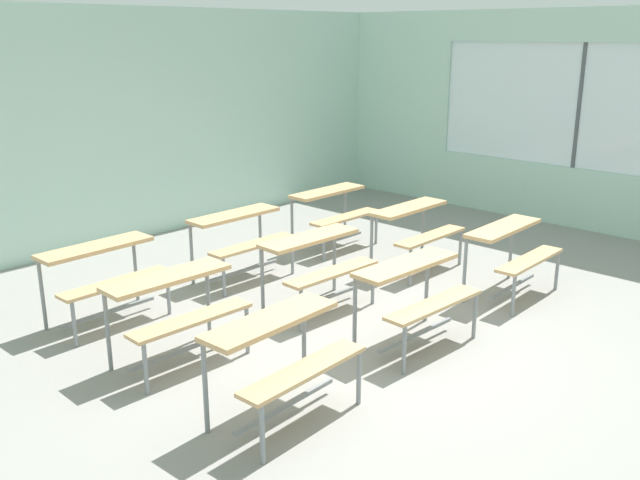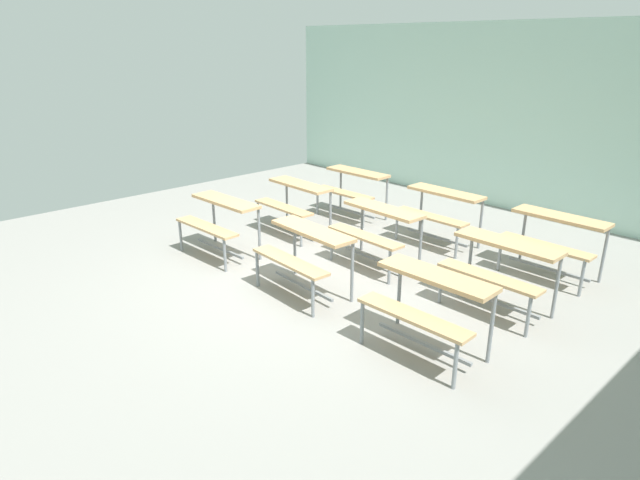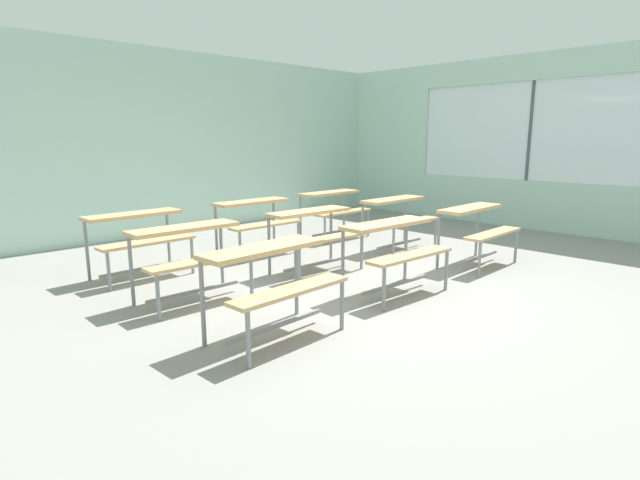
{
  "view_description": "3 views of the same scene",
  "coord_description": "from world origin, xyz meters",
  "px_view_note": "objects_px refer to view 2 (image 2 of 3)",
  "views": [
    {
      "loc": [
        -4.42,
        -3.53,
        2.67
      ],
      "look_at": [
        0.27,
        0.93,
        0.72
      ],
      "focal_mm": 38.73,
      "sensor_mm": 36.0,
      "label": 1
    },
    {
      "loc": [
        4.41,
        -3.9,
        2.67
      ],
      "look_at": [
        -0.03,
        0.24,
        0.44
      ],
      "focal_mm": 30.31,
      "sensor_mm": 36.0,
      "label": 2
    },
    {
      "loc": [
        -3.8,
        -3.3,
        1.6
      ],
      "look_at": [
        -0.32,
        0.28,
        0.57
      ],
      "focal_mm": 28.0,
      "sensor_mm": 36.0,
      "label": 3
    }
  ],
  "objects_px": {
    "desk_bench_r0c2": "(428,296)",
    "desk_bench_r1c1": "(377,223)",
    "desk_bench_r1c0": "(295,196)",
    "desk_bench_r2c2": "(555,232)",
    "desk_bench_r0c0": "(219,214)",
    "desk_bench_r0c1": "(305,246)",
    "desk_bench_r1c2": "(501,260)",
    "desk_bench_r2c1": "(440,205)",
    "desk_bench_r2c0": "(353,183)"
  },
  "relations": [
    {
      "from": "desk_bench_r1c0",
      "to": "desk_bench_r2c1",
      "type": "height_order",
      "value": "same"
    },
    {
      "from": "desk_bench_r0c0",
      "to": "desk_bench_r0c2",
      "type": "height_order",
      "value": "same"
    },
    {
      "from": "desk_bench_r0c1",
      "to": "desk_bench_r2c1",
      "type": "height_order",
      "value": "same"
    },
    {
      "from": "desk_bench_r0c2",
      "to": "desk_bench_r1c2",
      "type": "bearing_deg",
      "value": 88.02
    },
    {
      "from": "desk_bench_r0c0",
      "to": "desk_bench_r1c0",
      "type": "height_order",
      "value": "same"
    },
    {
      "from": "desk_bench_r1c1",
      "to": "desk_bench_r2c1",
      "type": "xyz_separation_m",
      "value": [
        0.07,
        1.24,
        0.0
      ]
    },
    {
      "from": "desk_bench_r0c0",
      "to": "desk_bench_r1c2",
      "type": "distance_m",
      "value": 3.54
    },
    {
      "from": "desk_bench_r1c2",
      "to": "desk_bench_r1c1",
      "type": "bearing_deg",
      "value": -179.21
    },
    {
      "from": "desk_bench_r2c2",
      "to": "desk_bench_r1c1",
      "type": "bearing_deg",
      "value": -141.68
    },
    {
      "from": "desk_bench_r0c1",
      "to": "desk_bench_r1c2",
      "type": "relative_size",
      "value": 1.02
    },
    {
      "from": "desk_bench_r1c0",
      "to": "desk_bench_r2c1",
      "type": "relative_size",
      "value": 1.01
    },
    {
      "from": "desk_bench_r0c0",
      "to": "desk_bench_r0c1",
      "type": "relative_size",
      "value": 1.0
    },
    {
      "from": "desk_bench_r0c2",
      "to": "desk_bench_r1c1",
      "type": "height_order",
      "value": "same"
    },
    {
      "from": "desk_bench_r0c0",
      "to": "desk_bench_r1c0",
      "type": "distance_m",
      "value": 1.28
    },
    {
      "from": "desk_bench_r2c0",
      "to": "desk_bench_r2c1",
      "type": "relative_size",
      "value": 1.01
    },
    {
      "from": "desk_bench_r0c1",
      "to": "desk_bench_r1c2",
      "type": "xyz_separation_m",
      "value": [
        1.68,
        1.21,
        0.0
      ]
    },
    {
      "from": "desk_bench_r1c0",
      "to": "desk_bench_r1c1",
      "type": "distance_m",
      "value": 1.64
    },
    {
      "from": "desk_bench_r0c0",
      "to": "desk_bench_r1c1",
      "type": "distance_m",
      "value": 2.05
    },
    {
      "from": "desk_bench_r0c2",
      "to": "desk_bench_r2c1",
      "type": "xyz_separation_m",
      "value": [
        -1.6,
        2.45,
        0.0
      ]
    },
    {
      "from": "desk_bench_r0c1",
      "to": "desk_bench_r0c2",
      "type": "xyz_separation_m",
      "value": [
        1.67,
        -0.02,
        0.0
      ]
    },
    {
      "from": "desk_bench_r0c2",
      "to": "desk_bench_r1c0",
      "type": "xyz_separation_m",
      "value": [
        -3.3,
        1.26,
        0.0
      ]
    },
    {
      "from": "desk_bench_r1c0",
      "to": "desk_bench_r1c1",
      "type": "bearing_deg",
      "value": -0.69
    },
    {
      "from": "desk_bench_r0c2",
      "to": "desk_bench_r1c1",
      "type": "relative_size",
      "value": 1.0
    },
    {
      "from": "desk_bench_r0c2",
      "to": "desk_bench_r1c2",
      "type": "xyz_separation_m",
      "value": [
        0.01,
        1.23,
        0.0
      ]
    },
    {
      "from": "desk_bench_r0c2",
      "to": "desk_bench_r2c0",
      "type": "bearing_deg",
      "value": 141.58
    },
    {
      "from": "desk_bench_r0c1",
      "to": "desk_bench_r2c2",
      "type": "relative_size",
      "value": 1.02
    },
    {
      "from": "desk_bench_r1c2",
      "to": "desk_bench_r0c2",
      "type": "bearing_deg",
      "value": -90.35
    },
    {
      "from": "desk_bench_r0c1",
      "to": "desk_bench_r0c2",
      "type": "bearing_deg",
      "value": 1.89
    },
    {
      "from": "desk_bench_r0c1",
      "to": "desk_bench_r2c0",
      "type": "distance_m",
      "value": 2.93
    },
    {
      "from": "desk_bench_r2c1",
      "to": "desk_bench_r2c2",
      "type": "distance_m",
      "value": 1.59
    },
    {
      "from": "desk_bench_r1c0",
      "to": "desk_bench_r1c2",
      "type": "distance_m",
      "value": 3.31
    },
    {
      "from": "desk_bench_r1c2",
      "to": "desk_bench_r2c1",
      "type": "height_order",
      "value": "same"
    },
    {
      "from": "desk_bench_r1c2",
      "to": "desk_bench_r2c1",
      "type": "bearing_deg",
      "value": 142.93
    },
    {
      "from": "desk_bench_r1c1",
      "to": "desk_bench_r2c2",
      "type": "bearing_deg",
      "value": 39.98
    },
    {
      "from": "desk_bench_r1c1",
      "to": "desk_bench_r2c2",
      "type": "xyz_separation_m",
      "value": [
        1.65,
        1.29,
        0.0
      ]
    },
    {
      "from": "desk_bench_r1c0",
      "to": "desk_bench_r2c1",
      "type": "xyz_separation_m",
      "value": [
        1.7,
        1.19,
        0.0
      ]
    },
    {
      "from": "desk_bench_r0c2",
      "to": "desk_bench_r1c1",
      "type": "xyz_separation_m",
      "value": [
        -1.67,
        1.21,
        0.0
      ]
    },
    {
      "from": "desk_bench_r0c1",
      "to": "desk_bench_r0c0",
      "type": "bearing_deg",
      "value": -176.13
    },
    {
      "from": "desk_bench_r0c1",
      "to": "desk_bench_r2c0",
      "type": "bearing_deg",
      "value": 125.84
    },
    {
      "from": "desk_bench_r2c1",
      "to": "desk_bench_r2c2",
      "type": "xyz_separation_m",
      "value": [
        1.58,
        0.05,
        0.0
      ]
    },
    {
      "from": "desk_bench_r0c2",
      "to": "desk_bench_r2c1",
      "type": "height_order",
      "value": "same"
    },
    {
      "from": "desk_bench_r0c0",
      "to": "desk_bench_r1c1",
      "type": "bearing_deg",
      "value": 34.44
    },
    {
      "from": "desk_bench_r0c0",
      "to": "desk_bench_r2c0",
      "type": "relative_size",
      "value": 1.01
    },
    {
      "from": "desk_bench_r1c0",
      "to": "desk_bench_r2c0",
      "type": "height_order",
      "value": "same"
    },
    {
      "from": "desk_bench_r0c2",
      "to": "desk_bench_r2c2",
      "type": "distance_m",
      "value": 2.5
    },
    {
      "from": "desk_bench_r0c2",
      "to": "desk_bench_r2c2",
      "type": "height_order",
      "value": "same"
    },
    {
      "from": "desk_bench_r0c0",
      "to": "desk_bench_r0c1",
      "type": "bearing_deg",
      "value": -1.06
    },
    {
      "from": "desk_bench_r0c1",
      "to": "desk_bench_r2c1",
      "type": "distance_m",
      "value": 2.43
    },
    {
      "from": "desk_bench_r1c0",
      "to": "desk_bench_r2c2",
      "type": "xyz_separation_m",
      "value": [
        3.29,
        1.24,
        0.0
      ]
    },
    {
      "from": "desk_bench_r0c0",
      "to": "desk_bench_r2c0",
      "type": "xyz_separation_m",
      "value": [
        0.03,
        2.48,
        0.0
      ]
    }
  ]
}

